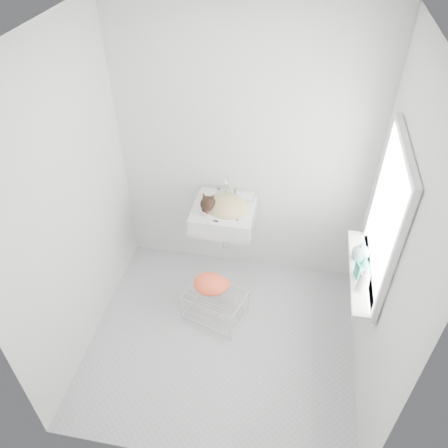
% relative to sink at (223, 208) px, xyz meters
% --- Properties ---
extents(floor, '(2.20, 2.00, 0.02)m').
position_rel_sink_xyz_m(floor, '(0.12, -0.74, -0.85)').
color(floor, '#A8A8A8').
rests_on(floor, ground).
extents(ceiling, '(2.20, 2.00, 0.02)m').
position_rel_sink_xyz_m(ceiling, '(0.12, -0.74, 1.65)').
color(ceiling, white).
rests_on(ceiling, back_wall).
extents(back_wall, '(2.20, 0.02, 2.50)m').
position_rel_sink_xyz_m(back_wall, '(0.12, 0.26, 0.40)').
color(back_wall, white).
rests_on(back_wall, ground).
extents(right_wall, '(0.02, 2.00, 2.50)m').
position_rel_sink_xyz_m(right_wall, '(1.22, -0.74, 0.40)').
color(right_wall, white).
rests_on(right_wall, ground).
extents(left_wall, '(0.02, 2.00, 2.50)m').
position_rel_sink_xyz_m(left_wall, '(-0.98, -0.74, 0.40)').
color(left_wall, white).
rests_on(left_wall, ground).
extents(window_glass, '(0.01, 0.80, 1.00)m').
position_rel_sink_xyz_m(window_glass, '(1.21, -0.54, 0.50)').
color(window_glass, white).
rests_on(window_glass, right_wall).
extents(window_frame, '(0.04, 0.90, 1.10)m').
position_rel_sink_xyz_m(window_frame, '(1.19, -0.54, 0.50)').
color(window_frame, white).
rests_on(window_frame, right_wall).
extents(windowsill, '(0.16, 0.88, 0.04)m').
position_rel_sink_xyz_m(windowsill, '(1.13, -0.54, -0.02)').
color(windowsill, white).
rests_on(windowsill, right_wall).
extents(sink, '(0.54, 0.47, 0.21)m').
position_rel_sink_xyz_m(sink, '(0.00, 0.00, 0.00)').
color(sink, white).
rests_on(sink, back_wall).
extents(faucet, '(0.19, 0.14, 0.19)m').
position_rel_sink_xyz_m(faucet, '(0.00, 0.18, 0.14)').
color(faucet, silver).
rests_on(faucet, sink).
extents(cat, '(0.40, 0.32, 0.25)m').
position_rel_sink_xyz_m(cat, '(0.01, -0.02, 0.04)').
color(cat, tan).
rests_on(cat, sink).
extents(wire_rack, '(0.57, 0.47, 0.29)m').
position_rel_sink_xyz_m(wire_rack, '(0.02, -0.49, -0.70)').
color(wire_rack, silver).
rests_on(wire_rack, floor).
extents(towel, '(0.34, 0.26, 0.13)m').
position_rel_sink_xyz_m(towel, '(-0.03, -0.44, -0.53)').
color(towel, orange).
rests_on(towel, wire_rack).
extents(bottle_a, '(0.08, 0.08, 0.19)m').
position_rel_sink_xyz_m(bottle_a, '(1.12, -0.73, 0.00)').
color(bottle_a, white).
rests_on(bottle_a, windowsill).
extents(bottle_b, '(0.11, 0.11, 0.19)m').
position_rel_sink_xyz_m(bottle_b, '(1.12, -0.60, 0.00)').
color(bottle_b, '#1F9678').
rests_on(bottle_b, windowsill).
extents(bottle_c, '(0.18, 0.18, 0.17)m').
position_rel_sink_xyz_m(bottle_c, '(1.12, -0.41, 0.00)').
color(bottle_c, '#A3B8C0').
rests_on(bottle_c, windowsill).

